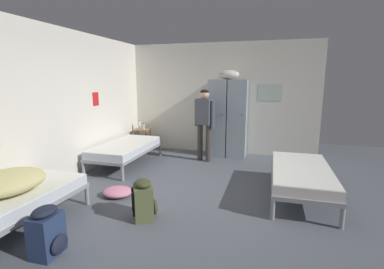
{
  "coord_description": "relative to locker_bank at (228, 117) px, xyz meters",
  "views": [
    {
      "loc": [
        1.25,
        -4.12,
        1.84
      ],
      "look_at": [
        0.0,
        0.29,
        0.95
      ],
      "focal_mm": 26.26,
      "sensor_mm": 36.0,
      "label": 1
    }
  ],
  "objects": [
    {
      "name": "bedding_heap",
      "position": [
        -2.04,
        -4.21,
        -0.35
      ],
      "size": [
        0.75,
        0.89,
        0.27
      ],
      "color": "#D1C67F",
      "rests_on": "bed_left_front"
    },
    {
      "name": "bed_right",
      "position": [
        1.51,
        -2.16,
        -0.59
      ],
      "size": [
        0.9,
        1.9,
        0.49
      ],
      "color": "gray",
      "rests_on": "ground_plane"
    },
    {
      "name": "bed_left_front",
      "position": [
        -2.0,
        -4.28,
        -0.59
      ],
      "size": [
        0.9,
        1.9,
        0.49
      ],
      "color": "gray",
      "rests_on": "ground_plane"
    },
    {
      "name": "backpack_navy",
      "position": [
        -1.2,
        -4.54,
        -0.71
      ],
      "size": [
        0.34,
        0.33,
        0.55
      ],
      "color": "navy",
      "rests_on": "ground_plane"
    },
    {
      "name": "backpack_olive",
      "position": [
        -0.58,
        -3.51,
        -0.71
      ],
      "size": [
        0.41,
        0.4,
        0.55
      ],
      "color": "#566038",
      "rests_on": "ground_plane"
    },
    {
      "name": "clothes_pile_pink",
      "position": [
        -1.32,
        -2.95,
        -0.9
      ],
      "size": [
        0.48,
        0.43,
        0.14
      ],
      "color": "pink",
      "rests_on": "ground_plane"
    },
    {
      "name": "bed_left_rear",
      "position": [
        -2.0,
        -1.39,
        -0.59
      ],
      "size": [
        0.9,
        1.9,
        0.49
      ],
      "color": "gray",
      "rests_on": "ground_plane"
    },
    {
      "name": "lotion_bottle",
      "position": [
        -2.18,
        -0.12,
        -0.32
      ],
      "size": [
        0.05,
        0.05,
        0.17
      ],
      "color": "beige",
      "rests_on": "shelf_unit"
    },
    {
      "name": "room_backdrop",
      "position": [
        -1.53,
        -1.29,
        0.4
      ],
      "size": [
        4.74,
        5.83,
        2.75
      ],
      "color": "silver",
      "rests_on": "ground_plane"
    },
    {
      "name": "shelf_unit",
      "position": [
        -2.25,
        -0.08,
        -0.62
      ],
      "size": [
        0.38,
        0.3,
        0.57
      ],
      "color": "#99704C",
      "rests_on": "ground_plane"
    },
    {
      "name": "water_bottle",
      "position": [
        -2.33,
        -0.06,
        -0.29
      ],
      "size": [
        0.07,
        0.07,
        0.24
      ],
      "color": "white",
      "rests_on": "shelf_unit"
    },
    {
      "name": "person_traveler",
      "position": [
        -0.44,
        -0.6,
        0.02
      ],
      "size": [
        0.49,
        0.31,
        1.64
      ],
      "color": "#3D3833",
      "rests_on": "ground_plane"
    },
    {
      "name": "locker_bank",
      "position": [
        0.0,
        0.0,
        0.0
      ],
      "size": [
        0.9,
        0.55,
        2.07
      ],
      "color": "#8C99A3",
      "rests_on": "ground_plane"
    },
    {
      "name": "ground_plane",
      "position": [
        -0.25,
        -2.6,
        -0.97
      ],
      "size": [
        9.23,
        9.23,
        0.0
      ],
      "primitive_type": "plane",
      "color": "#565B66"
    }
  ]
}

